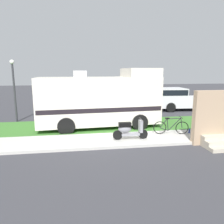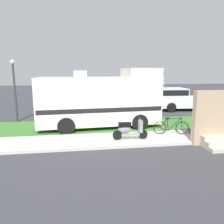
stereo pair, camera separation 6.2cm
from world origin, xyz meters
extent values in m
plane|color=#38383D|center=(0.00, 0.00, 0.00)|extent=(80.00, 80.00, 0.00)
cube|color=beige|center=(0.00, -1.20, 0.06)|extent=(24.00, 2.00, 0.12)
cube|color=#3D752D|center=(0.00, 1.50, 0.04)|extent=(24.00, 3.40, 0.08)
cube|color=silver|center=(-0.99, 1.52, 1.59)|extent=(6.88, 2.91, 2.58)
cube|color=silver|center=(1.47, 1.67, 3.13)|extent=(1.94, 2.49, 0.50)
cube|color=black|center=(-0.99, 1.52, 1.20)|extent=(6.74, 2.92, 0.24)
cube|color=black|center=(2.35, 1.72, 2.04)|extent=(0.21, 2.13, 0.90)
cube|color=silver|center=(-2.00, 1.46, 3.06)|extent=(0.73, 0.64, 0.36)
cylinder|color=black|center=(1.02, 2.85, 0.45)|extent=(0.92, 0.33, 0.90)
cylinder|color=black|center=(1.17, 0.44, 0.45)|extent=(0.92, 0.33, 0.90)
cylinder|color=black|center=(-2.91, 2.61, 0.45)|extent=(0.92, 0.33, 0.90)
cylinder|color=black|center=(-2.77, 0.21, 0.45)|extent=(0.92, 0.33, 0.90)
cylinder|color=black|center=(0.82, -1.37, 0.34)|extent=(0.44, 0.11, 0.44)
cylinder|color=black|center=(-0.38, -1.35, 0.34)|extent=(0.44, 0.11, 0.44)
cube|color=gray|center=(0.22, -1.36, 0.36)|extent=(0.84, 0.29, 0.10)
cube|color=black|center=(-0.04, -1.35, 0.82)|extent=(0.56, 0.27, 0.20)
ellipsoid|color=gray|center=(-0.04, -1.35, 0.62)|extent=(0.61, 0.31, 0.36)
cube|color=gray|center=(0.70, -1.37, 0.72)|extent=(0.15, 0.32, 0.56)
cylinder|color=black|center=(0.70, -1.37, 1.07)|extent=(0.04, 0.50, 0.04)
sphere|color=white|center=(0.70, -1.37, 0.90)|extent=(0.12, 0.12, 0.12)
torus|color=black|center=(2.94, -0.97, 0.44)|extent=(0.64, 0.16, 0.64)
torus|color=black|center=(1.86, -0.77, 0.44)|extent=(0.64, 0.16, 0.64)
cylinder|color=black|center=(2.57, -0.90, 0.62)|extent=(0.62, 0.15, 0.67)
cylinder|color=black|center=(2.24, -0.84, 0.59)|extent=(0.11, 0.05, 0.60)
cylinder|color=black|center=(2.53, -0.90, 0.92)|extent=(0.66, 0.16, 0.09)
cylinder|color=black|center=(2.07, -0.81, 0.37)|extent=(0.43, 0.11, 0.18)
cylinder|color=black|center=(2.04, -0.81, 0.67)|extent=(0.38, 0.10, 0.47)
cylinder|color=black|center=(2.90, -0.97, 0.69)|extent=(0.13, 0.06, 0.51)
cube|color=black|center=(2.21, -0.84, 0.92)|extent=(0.21, 0.13, 0.06)
cylinder|color=black|center=(2.86, -0.96, 0.98)|extent=(0.12, 0.52, 0.03)
cube|color=silver|center=(5.32, 6.17, 1.05)|extent=(2.57, 2.21, 1.55)
cube|color=black|center=(5.32, 6.17, 1.53)|extent=(2.45, 2.22, 0.44)
cube|color=silver|center=(8.03, 6.00, 0.68)|extent=(3.11, 2.24, 0.79)
cylinder|color=black|center=(5.07, 5.20, 0.38)|extent=(0.77, 0.29, 0.76)
cylinder|color=black|center=(5.19, 7.17, 0.38)|extent=(0.77, 0.29, 0.76)
cylinder|color=black|center=(8.32, 4.99, 0.38)|extent=(0.77, 0.29, 0.76)
cylinder|color=black|center=(8.44, 6.97, 0.38)|extent=(0.77, 0.29, 0.76)
cube|color=#BCB29E|center=(3.84, -2.80, 0.08)|extent=(1.40, 0.96, 0.16)
cube|color=#BCB29E|center=(3.84, -2.64, 0.24)|extent=(1.40, 0.64, 0.16)
cube|color=#BCB29E|center=(3.84, -2.48, 0.40)|extent=(1.40, 0.32, 0.16)
cube|color=tan|center=(3.84, -2.17, 1.20)|extent=(2.00, 0.30, 2.40)
cylinder|color=navy|center=(3.43, -0.82, 0.22)|extent=(0.08, 0.08, 0.20)
cylinder|color=navy|center=(3.43, -0.82, 0.34)|extent=(0.03, 0.03, 0.04)
cylinder|color=black|center=(3.43, -0.82, 0.36)|extent=(0.04, 0.04, 0.01)
cylinder|color=brown|center=(3.58, -1.63, 0.24)|extent=(0.06, 0.06, 0.24)
cylinder|color=brown|center=(3.58, -1.63, 0.38)|extent=(0.03, 0.03, 0.05)
cylinder|color=black|center=(3.58, -1.63, 0.41)|extent=(0.03, 0.03, 0.02)
cylinder|color=#333338|center=(-6.10, 3.60, 1.82)|extent=(0.12, 0.12, 3.64)
sphere|color=silver|center=(-6.10, 3.60, 3.76)|extent=(0.28, 0.28, 0.28)
camera|label=1|loc=(-2.03, -10.58, 3.23)|focal=34.21mm
camera|label=2|loc=(-1.97, -10.59, 3.23)|focal=34.21mm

